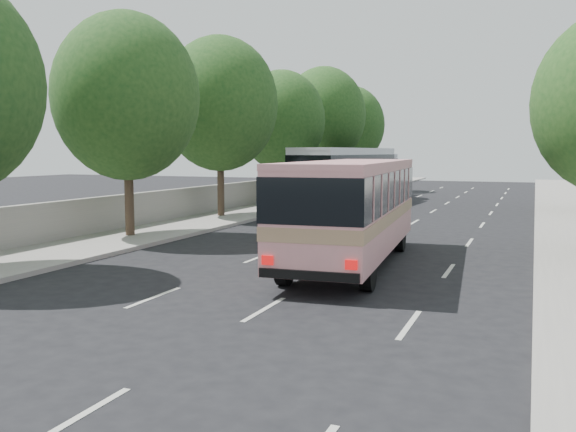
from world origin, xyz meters
The scene contains 14 objects.
ground centered at (0.00, 0.00, 0.00)m, with size 120.00×120.00×0.00m, color black.
sidewalk_left centered at (-8.50, 20.00, 0.07)m, with size 4.00×90.00×0.15m, color #9E998E.
low_wall centered at (-10.30, 20.00, 0.90)m, with size 0.30×90.00×1.50m, color #9E998E.
tree_left_b centered at (-8.42, 5.94, 5.82)m, with size 5.70×5.70×8.88m.
tree_left_c centered at (-8.62, 13.94, 6.12)m, with size 6.00×6.00×9.35m.
tree_left_d centered at (-8.52, 21.94, 5.63)m, with size 5.52×5.52×8.60m.
tree_left_e centered at (-8.42, 29.94, 6.43)m, with size 6.30×6.30×9.82m.
tree_left_f centered at (-8.62, 37.94, 6.00)m, with size 5.88×5.88×9.16m.
pink_bus centered at (1.30, 3.89, 1.98)m, with size 3.33×10.15×3.18m.
pink_taxi centered at (-1.80, 11.02, 0.78)m, with size 1.84×4.57×1.56m, color #E21369.
white_pickup centered at (-2.25, 9.49, 0.74)m, with size 2.06×5.07×1.47m, color silver.
tour_coach_front centered at (-4.50, 22.76, 2.22)m, with size 3.37×12.45×3.69m.
tour_coach_rear centered at (-5.86, 30.08, 1.97)m, with size 3.84×11.13×3.27m.
taxi_roof_sign centered at (-1.80, 11.02, 1.65)m, with size 0.55×0.18×0.18m, color silver.
Camera 1 is at (6.42, -13.99, 3.47)m, focal length 38.00 mm.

